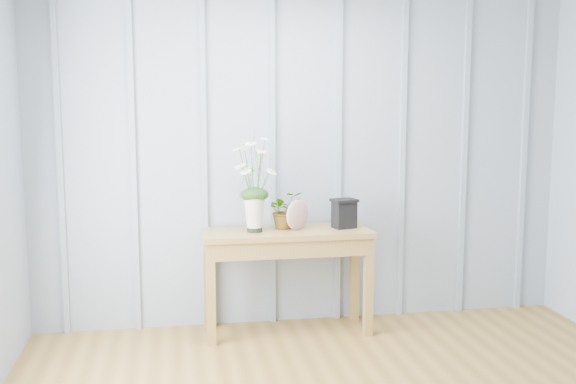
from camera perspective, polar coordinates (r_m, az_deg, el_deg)
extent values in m
cube|color=#92A2B8|center=(5.01, 1.49, 3.01)|extent=(4.00, 0.01, 2.50)
cube|color=#A9A9AE|center=(4.94, -1.15, 5.27)|extent=(0.03, 0.01, 0.10)
cube|color=#859AAB|center=(4.96, -18.76, 2.54)|extent=(0.04, 0.03, 2.50)
cube|color=#859AAB|center=(4.90, -12.98, 2.71)|extent=(0.04, 0.03, 2.50)
cube|color=#859AAB|center=(4.90, -7.13, 2.85)|extent=(0.04, 0.03, 2.50)
cube|color=#859AAB|center=(4.95, -1.33, 2.96)|extent=(0.04, 0.03, 2.50)
cube|color=#859AAB|center=(5.05, 4.29, 3.03)|extent=(0.04, 0.03, 2.50)
cube|color=#859AAB|center=(5.20, 9.65, 3.08)|extent=(0.04, 0.03, 2.50)
cube|color=#859AAB|center=(5.38, 14.68, 3.10)|extent=(0.04, 0.03, 2.50)
cube|color=#859AAB|center=(5.61, 19.34, 3.09)|extent=(0.04, 0.03, 2.50)
cube|color=olive|center=(4.80, -0.10, -3.47)|extent=(1.20, 0.45, 0.04)
cube|color=olive|center=(4.82, -0.10, -4.40)|extent=(1.13, 0.42, 0.12)
cube|color=olive|center=(4.66, -6.54, -8.64)|extent=(0.06, 0.06, 0.71)
cube|color=olive|center=(4.84, 6.81, -7.99)|extent=(0.06, 0.06, 0.71)
cube|color=olive|center=(5.00, -6.79, -7.48)|extent=(0.06, 0.06, 0.71)
cube|color=olive|center=(5.18, 5.66, -6.93)|extent=(0.06, 0.06, 0.71)
cylinder|color=black|center=(4.73, -2.84, -2.98)|extent=(0.11, 0.11, 0.07)
cone|color=silver|center=(4.71, -2.85, -1.75)|extent=(0.19, 0.19, 0.25)
ellipsoid|color=#193C13|center=(4.69, -2.86, -0.22)|extent=(0.20, 0.16, 0.10)
imported|color=#193C13|center=(4.84, -0.31, -1.52)|extent=(0.29, 0.27, 0.27)
ellipsoid|color=#8D4562|center=(4.77, 0.81, -1.95)|extent=(0.21, 0.18, 0.22)
cube|color=black|center=(4.87, 4.78, -1.94)|extent=(0.18, 0.15, 0.19)
cube|color=black|center=(4.86, 4.79, -0.71)|extent=(0.20, 0.17, 0.02)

